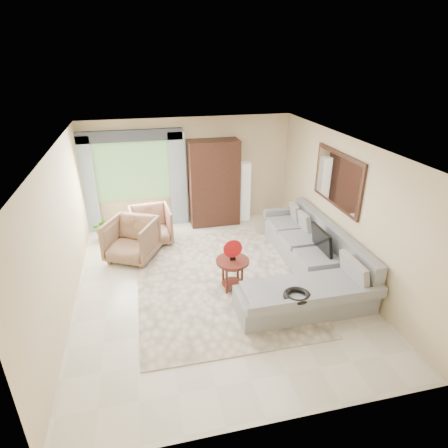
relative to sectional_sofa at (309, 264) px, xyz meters
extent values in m
plane|color=silver|center=(-1.78, 0.18, -0.28)|extent=(6.00, 6.00, 0.00)
cube|color=beige|center=(-1.70, 0.28, -0.27)|extent=(3.02, 4.02, 0.02)
cube|color=gray|center=(0.22, 0.68, -0.08)|extent=(0.90, 2.40, 0.40)
cube|color=gray|center=(-0.48, -0.92, -0.08)|extent=(2.30, 0.80, 0.40)
cube|color=gray|center=(0.57, 0.28, 0.37)|extent=(0.20, 3.20, 0.50)
cube|color=gray|center=(0.22, 1.96, 0.23)|extent=(0.90, 0.16, 0.22)
cube|color=gray|center=(-0.48, -1.37, 0.21)|extent=(2.30, 0.10, 0.18)
cube|color=black|center=(0.27, 0.10, 0.44)|extent=(0.14, 0.74, 0.48)
torus|color=black|center=(-0.78, -1.23, 0.26)|extent=(0.43, 0.43, 0.09)
cylinder|color=#4C1C14|center=(-1.51, -0.05, 0.30)|extent=(0.60, 0.60, 0.04)
cylinder|color=#4C1C14|center=(-1.51, -0.05, -0.01)|extent=(0.40, 0.40, 0.54)
cylinder|color=red|center=(-1.51, -0.05, 0.55)|extent=(0.34, 0.03, 0.34)
imported|color=olive|center=(-3.27, 1.51, 0.15)|extent=(1.26, 1.27, 0.87)
imported|color=#9E7056|center=(-2.84, 2.17, 0.13)|extent=(0.95, 0.97, 0.82)
imported|color=#999999|center=(-3.90, 2.55, -0.03)|extent=(0.47, 0.41, 0.51)
cube|color=black|center=(-1.23, 2.90, 0.77)|extent=(1.20, 0.55, 2.10)
cube|color=silver|center=(-0.43, 2.96, 0.47)|extent=(0.24, 0.24, 1.50)
cube|color=#669E59|center=(-3.13, 3.15, 1.12)|extent=(1.80, 0.04, 1.40)
cube|color=#9EB7CC|center=(-4.18, 3.06, 0.87)|extent=(0.40, 0.08, 2.30)
cube|color=#9EB7CC|center=(-2.08, 3.06, 0.87)|extent=(0.40, 0.08, 2.30)
cube|color=#1E232D|center=(-3.13, 3.08, 1.97)|extent=(2.40, 0.12, 0.26)
cube|color=black|center=(0.69, 0.53, 1.47)|extent=(0.04, 1.70, 1.05)
cube|color=white|center=(0.66, 0.53, 1.47)|extent=(0.02, 1.54, 0.90)
camera|label=1|loc=(-2.96, -5.62, 3.68)|focal=30.00mm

